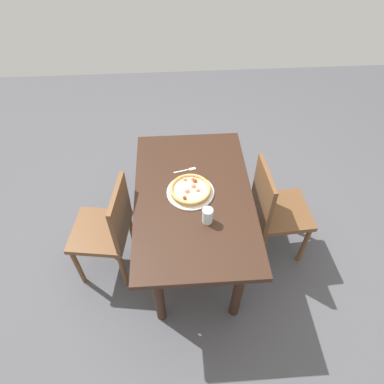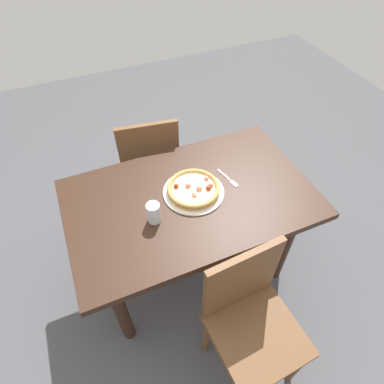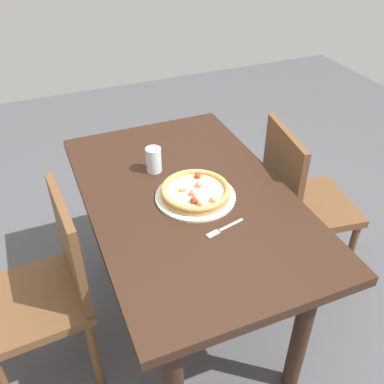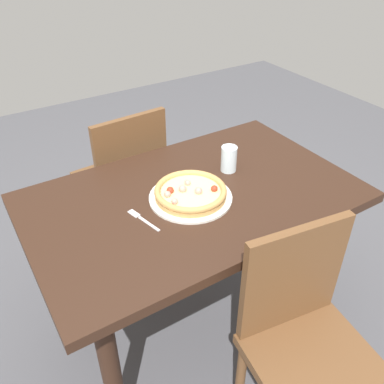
# 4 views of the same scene
# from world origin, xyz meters

# --- Properties ---
(ground_plane) EXTENTS (6.00, 6.00, 0.00)m
(ground_plane) POSITION_xyz_m (0.00, 0.00, 0.00)
(ground_plane) COLOR #4C4C51
(dining_table) EXTENTS (1.29, 0.80, 0.75)m
(dining_table) POSITION_xyz_m (0.00, 0.00, 0.63)
(dining_table) COLOR #331E14
(dining_table) RESTS_ON ground
(chair_near) EXTENTS (0.45, 0.45, 0.89)m
(chair_near) POSITION_xyz_m (0.05, -0.62, 0.49)
(chair_near) COLOR brown
(chair_near) RESTS_ON ground
(chair_far) EXTENTS (0.42, 0.42, 0.89)m
(chair_far) POSITION_xyz_m (-0.05, 0.62, 0.49)
(chair_far) COLOR brown
(chair_far) RESTS_ON ground
(plate) EXTENTS (0.32, 0.32, 0.01)m
(plate) POSITION_xyz_m (-0.03, -0.02, 0.75)
(plate) COLOR silver
(plate) RESTS_ON dining_table
(pizza) EXTENTS (0.28, 0.28, 0.05)m
(pizza) POSITION_xyz_m (-0.03, -0.02, 0.78)
(pizza) COLOR tan
(pizza) RESTS_ON plate
(fork) EXTENTS (0.05, 0.16, 0.00)m
(fork) POSITION_xyz_m (-0.24, -0.03, 0.75)
(fork) COLOR silver
(fork) RESTS_ON dining_table
(drinking_glass) EXTENTS (0.07, 0.07, 0.11)m
(drinking_glass) POSITION_xyz_m (0.22, 0.07, 0.80)
(drinking_glass) COLOR silver
(drinking_glass) RESTS_ON dining_table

